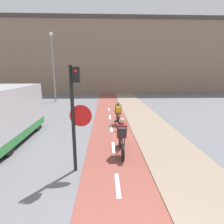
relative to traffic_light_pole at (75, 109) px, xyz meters
The scene contains 6 objects.
building_row_background 22.71m from the traffic_light_pole, 86.88° to the left, with size 60.00×5.20×10.45m.
traffic_light_pole is the anchor object (origin of this frame).
street_lamp_far 14.08m from the traffic_light_pole, 108.04° to the left, with size 0.36×0.36×6.85m.
cyclist_near 2.29m from the traffic_light_pole, 35.37° to the left, with size 0.46×1.70×1.44m.
cyclist_far 5.50m from the traffic_light_pole, 71.71° to the left, with size 0.46×1.65×1.41m.
van 4.60m from the traffic_light_pole, 145.34° to the left, with size 2.10×4.51×2.47m.
Camera 1 is at (-0.33, -1.30, 3.12)m, focal length 28.00 mm.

